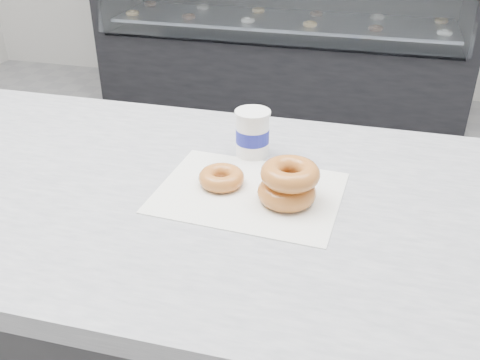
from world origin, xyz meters
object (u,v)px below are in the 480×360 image
object	(u,v)px
donut_single	(221,178)
coffee_cup	(252,133)
display_case	(283,33)
donut_stack	(288,183)
counter	(78,328)

from	to	relation	value
donut_single	coffee_cup	world-z (taller)	coffee_cup
display_case	coffee_cup	xyz separation A→B (m)	(0.40, -2.55, 0.46)
display_case	donut_stack	size ratio (longest dim) A/B	18.42
display_case	donut_single	bearing A→B (deg)	-82.20
counter	display_case	world-z (taller)	display_case
counter	donut_single	distance (m)	0.59
donut_single	coffee_cup	xyz separation A→B (m)	(0.03, 0.14, 0.03)
counter	display_case	bearing A→B (deg)	90.00
donut_stack	donut_single	bearing A→B (deg)	169.30
counter	donut_stack	distance (m)	0.70
donut_stack	coffee_cup	world-z (taller)	coffee_cup
donut_stack	display_case	bearing A→B (deg)	100.48
display_case	donut_single	distance (m)	2.75
counter	donut_stack	size ratio (longest dim) A/B	23.48
counter	donut_single	world-z (taller)	donut_single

